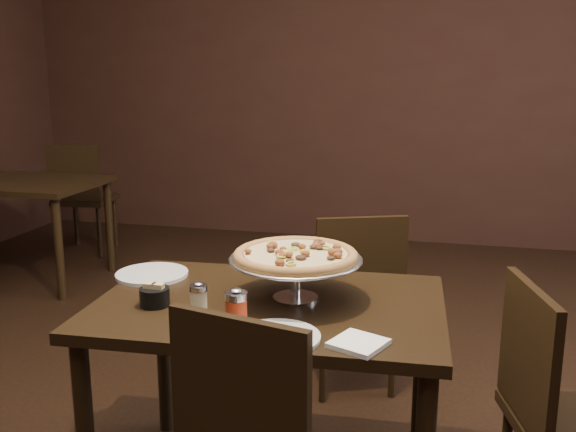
# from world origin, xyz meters

# --- Properties ---
(room) EXTENTS (6.04, 7.04, 2.84)m
(room) POSITION_xyz_m (0.06, 0.03, 1.40)
(room) COLOR black
(room) RESTS_ON ground
(dining_table) EXTENTS (1.13, 0.78, 0.68)m
(dining_table) POSITION_xyz_m (0.05, 0.04, 0.59)
(dining_table) COLOR black
(dining_table) RESTS_ON ground
(background_table) EXTENTS (1.10, 0.73, 0.69)m
(background_table) POSITION_xyz_m (-2.20, 1.86, 0.59)
(background_table) COLOR black
(background_table) RESTS_ON ground
(pizza_stand) EXTENTS (0.43, 0.43, 0.18)m
(pizza_stand) POSITION_xyz_m (0.13, 0.08, 0.83)
(pizza_stand) COLOR silver
(pizza_stand) RESTS_ON dining_table
(parmesan_shaker) EXTENTS (0.05, 0.05, 0.09)m
(parmesan_shaker) POSITION_xyz_m (-0.13, -0.10, 0.73)
(parmesan_shaker) COLOR beige
(parmesan_shaker) RESTS_ON dining_table
(pepper_flake_shaker) EXTENTS (0.07, 0.07, 0.11)m
(pepper_flake_shaker) POSITION_xyz_m (0.02, -0.18, 0.74)
(pepper_flake_shaker) COLOR maroon
(pepper_flake_shaker) RESTS_ON dining_table
(packet_caddy) EXTENTS (0.09, 0.09, 0.07)m
(packet_caddy) POSITION_xyz_m (-0.28, -0.08, 0.71)
(packet_caddy) COLOR black
(packet_caddy) RESTS_ON dining_table
(napkin_stack) EXTENTS (0.17, 0.17, 0.01)m
(napkin_stack) POSITION_xyz_m (0.37, -0.23, 0.69)
(napkin_stack) COLOR white
(napkin_stack) RESTS_ON dining_table
(plate_left) EXTENTS (0.26, 0.26, 0.01)m
(plate_left) POSITION_xyz_m (-0.42, 0.19, 0.69)
(plate_left) COLOR silver
(plate_left) RESTS_ON dining_table
(plate_near) EXTENTS (0.24, 0.24, 0.01)m
(plate_near) POSITION_xyz_m (0.15, -0.24, 0.69)
(plate_near) COLOR silver
(plate_near) RESTS_ON dining_table
(serving_spatula) EXTENTS (0.16, 0.16, 0.02)m
(serving_spatula) POSITION_xyz_m (0.28, 0.02, 0.82)
(serving_spatula) COLOR silver
(serving_spatula) RESTS_ON pizza_stand
(chair_far) EXTENTS (0.50, 0.50, 0.82)m
(chair_far) POSITION_xyz_m (0.22, 0.82, 0.45)
(chair_far) COLOR black
(chair_far) RESTS_ON ground
(chair_side) EXTENTS (0.46, 0.46, 0.81)m
(chair_side) POSITION_xyz_m (0.93, 0.00, 0.45)
(chair_side) COLOR black
(chair_side) RESTS_ON ground
(bg_chair_far) EXTENTS (0.46, 0.46, 0.87)m
(bg_chair_far) POSITION_xyz_m (-2.13, 2.52, 0.47)
(bg_chair_far) COLOR black
(bg_chair_far) RESTS_ON ground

